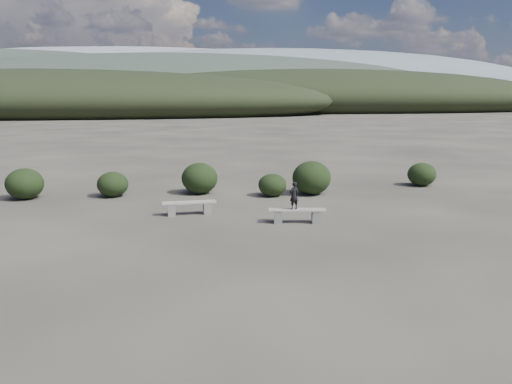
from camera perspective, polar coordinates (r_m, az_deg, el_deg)
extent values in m
plane|color=#332F27|center=(11.23, -0.73, -9.01)|extent=(1200.00, 1200.00, 0.00)
cube|color=#65635F|center=(16.40, -9.64, -2.02)|extent=(0.26, 0.35, 0.39)
cube|color=#65635F|center=(16.49, -5.60, -1.84)|extent=(0.26, 0.35, 0.39)
cube|color=gray|center=(16.39, -7.63, -1.19)|extent=(1.76, 0.48, 0.05)
cube|color=#65635F|center=(15.26, 2.53, -2.85)|extent=(0.29, 0.37, 0.39)
cube|color=#65635F|center=(15.36, 6.86, -2.83)|extent=(0.29, 0.37, 0.39)
cube|color=gray|center=(15.25, 4.72, -2.05)|extent=(1.77, 0.62, 0.05)
imported|color=black|center=(15.15, 4.36, -0.40)|extent=(0.36, 0.31, 0.85)
ellipsoid|color=black|center=(19.93, -16.06, 0.86)|extent=(1.18, 1.18, 0.97)
ellipsoid|color=black|center=(19.88, -6.46, 1.57)|extent=(1.43, 1.43, 1.23)
ellipsoid|color=black|center=(19.27, 1.88, 0.81)|extent=(1.09, 1.09, 0.87)
ellipsoid|color=black|center=(19.70, 6.37, 1.63)|extent=(1.51, 1.51, 1.32)
ellipsoid|color=black|center=(22.63, 18.42, 1.93)|extent=(1.20, 1.20, 1.00)
ellipsoid|color=black|center=(20.63, -24.93, 0.86)|extent=(1.37, 1.37, 1.16)
ellipsoid|color=black|center=(103.18, -22.23, 9.54)|extent=(110.00, 40.00, 12.00)
ellipsoid|color=black|center=(125.85, 8.26, 10.55)|extent=(120.00, 44.00, 14.00)
ellipsoid|color=#303B30|center=(170.46, -8.39, 11.38)|extent=(190.00, 64.00, 24.00)
ellipsoid|color=slate|center=(318.63, 4.34, 12.03)|extent=(340.00, 110.00, 44.00)
ellipsoid|color=gray|center=(411.53, -12.98, 11.92)|extent=(460.00, 140.00, 56.00)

